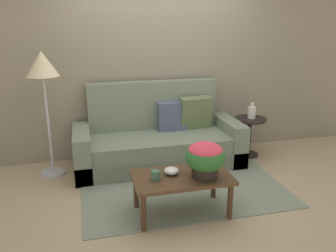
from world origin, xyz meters
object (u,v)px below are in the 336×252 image
(coffee_table, at_px, (182,181))
(potted_plant, at_px, (205,157))
(floor_lamp, at_px, (43,72))
(snack_bowl, at_px, (171,171))
(table_vase, at_px, (252,112))
(side_table, at_px, (250,130))
(coffee_mug, at_px, (156,175))
(couch, at_px, (159,141))

(coffee_table, height_order, potted_plant, potted_plant)
(coffee_table, xyz_separation_m, floor_lamp, (-1.33, 1.31, 0.94))
(coffee_table, distance_m, floor_lamp, 2.09)
(snack_bowl, distance_m, table_vase, 1.94)
(coffee_table, height_order, side_table, side_table)
(potted_plant, height_order, snack_bowl, potted_plant)
(side_table, relative_size, table_vase, 2.53)
(coffee_table, relative_size, coffee_mug, 7.57)
(couch, relative_size, side_table, 3.94)
(couch, relative_size, floor_lamp, 1.42)
(couch, height_order, table_vase, couch)
(side_table, distance_m, coffee_mug, 2.11)
(couch, relative_size, coffee_mug, 17.10)
(coffee_table, bearing_deg, floor_lamp, 135.50)
(snack_bowl, bearing_deg, coffee_mug, -155.48)
(snack_bowl, relative_size, table_vase, 0.67)
(side_table, relative_size, coffee_mug, 4.34)
(coffee_mug, bearing_deg, snack_bowl, 24.52)
(snack_bowl, bearing_deg, side_table, 39.72)
(side_table, bearing_deg, potted_plant, -130.84)
(floor_lamp, bearing_deg, coffee_table, -44.50)
(couch, bearing_deg, potted_plant, -84.11)
(side_table, relative_size, floor_lamp, 0.36)
(coffee_table, height_order, floor_lamp, floor_lamp)
(coffee_mug, xyz_separation_m, snack_bowl, (0.18, 0.08, -0.01))
(coffee_table, xyz_separation_m, snack_bowl, (-0.09, 0.05, 0.10))
(couch, distance_m, coffee_table, 1.32)
(table_vase, bearing_deg, coffee_table, -137.45)
(potted_plant, bearing_deg, snack_bowl, 156.71)
(potted_plant, distance_m, snack_bowl, 0.37)
(couch, distance_m, snack_bowl, 1.29)
(floor_lamp, xyz_separation_m, snack_bowl, (1.24, -1.25, -0.84))
(coffee_table, relative_size, snack_bowl, 6.56)
(coffee_table, xyz_separation_m, coffee_mug, (-0.27, -0.03, 0.11))
(coffee_table, bearing_deg, coffee_mug, -174.21)
(couch, bearing_deg, side_table, -1.85)
(couch, bearing_deg, table_vase, -1.83)
(floor_lamp, distance_m, table_vase, 2.80)
(snack_bowl, bearing_deg, table_vase, 39.47)
(snack_bowl, bearing_deg, coffee_table, -29.94)
(side_table, xyz_separation_m, coffee_mug, (-1.65, -1.31, 0.08))
(couch, xyz_separation_m, floor_lamp, (-1.40, -0.01, 0.98))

